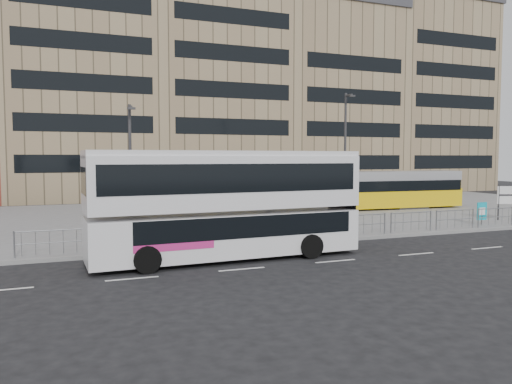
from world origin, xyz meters
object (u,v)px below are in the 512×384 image
object	(u,v)px
tram	(315,192)
lamp_post_east	(346,147)
double_decker_bus	(227,201)
ad_panel	(482,212)
traffic_light_west	(268,200)
lamp_post_west	(130,159)
pedestrian	(272,208)
station_sign	(512,197)

from	to	relation	value
tram	lamp_post_east	distance (m)	4.07
double_decker_bus	ad_panel	world-z (taller)	double_decker_bus
ad_panel	traffic_light_west	bearing A→B (deg)	-176.38
lamp_post_west	pedestrian	bearing A→B (deg)	-4.66
lamp_post_west	lamp_post_east	xyz separation A→B (m)	(16.08, 2.59, 0.86)
double_decker_bus	pedestrian	size ratio (longest dim) A/B	7.17
lamp_post_west	lamp_post_east	world-z (taller)	lamp_post_east
double_decker_bus	lamp_post_east	xyz separation A→B (m)	(13.59, 13.12, 2.52)
traffic_light_west	lamp_post_east	xyz separation A→B (m)	(10.59, 10.33, 2.79)
ad_panel	pedestrian	world-z (taller)	pedestrian
ad_panel	lamp_post_east	bearing A→B (deg)	111.26
traffic_light_west	lamp_post_east	distance (m)	15.05
traffic_light_west	lamp_post_east	bearing A→B (deg)	37.88
lamp_post_east	tram	bearing A→B (deg)	169.36
ad_panel	double_decker_bus	bearing A→B (deg)	-167.69
pedestrian	lamp_post_east	distance (m)	9.03
ad_panel	lamp_post_west	distance (m)	21.13
pedestrian	traffic_light_west	world-z (taller)	traffic_light_west
station_sign	tram	bearing A→B (deg)	156.59
double_decker_bus	lamp_post_west	xyz separation A→B (m)	(-2.49, 10.53, 1.66)
ad_panel	traffic_light_west	xyz separation A→B (m)	(-14.17, -0.68, 1.21)
ad_panel	station_sign	bearing A→B (deg)	15.47
lamp_post_east	double_decker_bus	bearing A→B (deg)	-136.00
traffic_light_west	lamp_post_west	distance (m)	9.68
station_sign	traffic_light_west	xyz separation A→B (m)	(-17.56, -1.56, 0.47)
station_sign	pedestrian	distance (m)	15.40
station_sign	pedestrian	world-z (taller)	station_sign
tram	lamp_post_west	world-z (taller)	lamp_post_west
tram	lamp_post_west	size ratio (longest dim) A/B	3.53
lamp_post_east	lamp_post_west	bearing A→B (deg)	-170.85
traffic_light_west	lamp_post_west	world-z (taller)	lamp_post_west
lamp_post_west	lamp_post_east	bearing A→B (deg)	9.15
double_decker_bus	lamp_post_east	distance (m)	19.05
station_sign	lamp_post_east	size ratio (longest dim) A/B	0.25
lamp_post_east	traffic_light_west	bearing A→B (deg)	-135.72
ad_panel	traffic_light_west	world-z (taller)	traffic_light_west
tram	pedestrian	world-z (taller)	tram
double_decker_bus	traffic_light_west	bearing A→B (deg)	40.79
tram	ad_panel	size ratio (longest dim) A/B	18.84
tram	lamp_post_west	bearing A→B (deg)	-164.69
station_sign	pedestrian	size ratio (longest dim) A/B	1.40
pedestrian	lamp_post_west	distance (m)	9.25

